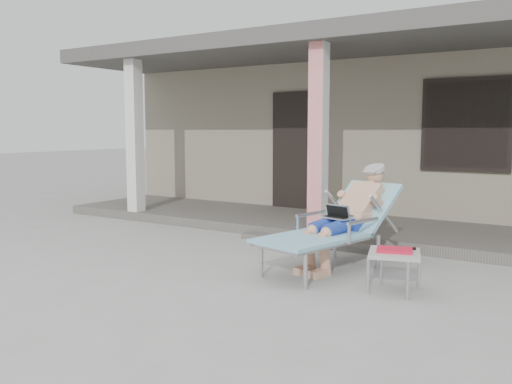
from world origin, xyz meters
The scene contains 7 objects.
ground centered at (0.00, 0.00, 0.00)m, with size 60.00×60.00×0.00m, color #9E9E99.
house centered at (0.00, 6.50, 1.67)m, with size 10.40×5.40×3.30m.
porch_deck centered at (0.00, 3.00, 0.07)m, with size 10.00×2.00×0.15m, color #605B56.
porch_overhang centered at (0.00, 2.95, 2.79)m, with size 10.00×2.30×2.85m.
porch_step centered at (0.00, 1.85, 0.04)m, with size 2.00×0.30×0.07m, color #605B56.
lounger centered at (0.85, 0.94, 0.77)m, with size 1.17×2.00×1.26m.
side_table centered at (1.69, 0.34, 0.36)m, with size 0.59×0.59×0.43m.
Camera 1 is at (3.27, -4.73, 1.58)m, focal length 38.00 mm.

